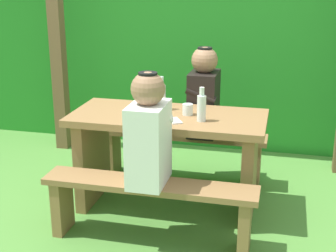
{
  "coord_description": "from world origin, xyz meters",
  "views": [
    {
      "loc": [
        0.79,
        -3.27,
        1.74
      ],
      "look_at": [
        0.0,
        0.0,
        0.65
      ],
      "focal_mm": 52.29,
      "sensor_mm": 36.0,
      "label": 1
    }
  ],
  "objects": [
    {
      "name": "ground_plane",
      "position": [
        0.0,
        0.0,
        0.0
      ],
      "size": [
        12.0,
        12.0,
        0.0
      ],
      "primitive_type": "plane",
      "color": "#4D8737"
    },
    {
      "name": "hedge_backdrop",
      "position": [
        0.0,
        1.68,
        0.87
      ],
      "size": [
        6.4,
        0.63,
        1.73
      ],
      "primitive_type": "cube",
      "color": "#217A21",
      "rests_on": "ground_plane"
    },
    {
      "name": "pergola_post_left",
      "position": [
        -1.33,
        1.02,
        0.98
      ],
      "size": [
        0.12,
        0.12,
        1.97
      ],
      "primitive_type": "cube",
      "color": "brown",
      "rests_on": "ground_plane"
    },
    {
      "name": "picnic_table",
      "position": [
        0.0,
        0.0,
        0.5
      ],
      "size": [
        1.4,
        0.64,
        0.73
      ],
      "color": "olive",
      "rests_on": "ground_plane"
    },
    {
      "name": "bench_near",
      "position": [
        0.0,
        -0.51,
        0.31
      ],
      "size": [
        1.4,
        0.24,
        0.43
      ],
      "color": "olive",
      "rests_on": "ground_plane"
    },
    {
      "name": "bench_far",
      "position": [
        0.0,
        0.51,
        0.31
      ],
      "size": [
        1.4,
        0.24,
        0.43
      ],
      "color": "olive",
      "rests_on": "ground_plane"
    },
    {
      "name": "person_white_shirt",
      "position": [
        0.0,
        -0.51,
        0.76
      ],
      "size": [
        0.25,
        0.35,
        0.72
      ],
      "color": "white",
      "rests_on": "bench_near"
    },
    {
      "name": "person_black_coat",
      "position": [
        0.17,
        0.51,
        0.76
      ],
      "size": [
        0.25,
        0.35,
        0.72
      ],
      "color": "black",
      "rests_on": "bench_far"
    },
    {
      "name": "drinking_glass",
      "position": [
        0.14,
        0.03,
        0.77
      ],
      "size": [
        0.08,
        0.08,
        0.08
      ],
      "primitive_type": "cylinder",
      "color": "silver",
      "rests_on": "picnic_table"
    },
    {
      "name": "bottle_left",
      "position": [
        -0.07,
        0.11,
        0.83
      ],
      "size": [
        0.06,
        0.06,
        0.25
      ],
      "color": "silver",
      "rests_on": "picnic_table"
    },
    {
      "name": "bottle_right",
      "position": [
        0.26,
        -0.1,
        0.83
      ],
      "size": [
        0.06,
        0.06,
        0.24
      ],
      "color": "silver",
      "rests_on": "picnic_table"
    },
    {
      "name": "cell_phone",
      "position": [
        0.08,
        -0.15,
        0.74
      ],
      "size": [
        0.13,
        0.16,
        0.01
      ],
      "primitive_type": "cube",
      "rotation": [
        0.0,
        0.0,
        0.52
      ],
      "color": "silver",
      "rests_on": "picnic_table"
    }
  ]
}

